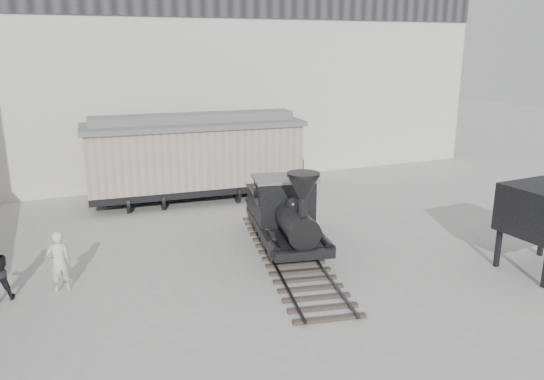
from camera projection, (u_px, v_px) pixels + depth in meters
name	position (u px, v px, depth m)	size (l,w,h in m)	color
ground	(303.00, 307.00, 14.09)	(90.00, 90.00, 0.00)	#9E9E9B
north_wall	(171.00, 70.00, 25.97)	(34.00, 2.51, 11.00)	silver
locomotive	(286.00, 218.00, 17.66)	(3.56, 9.01, 3.11)	#39312D
boxcar	(195.00, 155.00, 23.33)	(9.65, 3.58, 3.88)	black
visitor_a	(59.00, 262.00, 14.76)	(0.65, 0.42, 1.77)	silver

